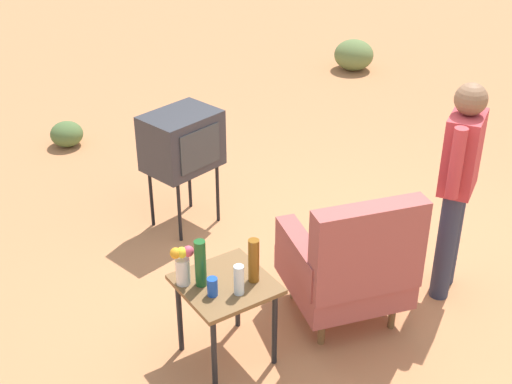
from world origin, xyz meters
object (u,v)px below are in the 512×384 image
object	(u,v)px
armchair	(351,263)
person_standing	(458,179)
side_table	(226,294)
bottle_tall_amber	(254,261)
soda_can_blue	(212,287)
flower_vase	(182,263)
bottle_short_clear	(239,280)
bottle_wine_green	(200,263)
tv_on_stand	(182,142)

from	to	relation	value
armchair	person_standing	bearing A→B (deg)	173.27
side_table	armchair	bearing A→B (deg)	170.15
armchair	bottle_tall_amber	size ratio (longest dim) A/B	3.53
soda_can_blue	bottle_tall_amber	size ratio (longest dim) A/B	0.41
person_standing	flower_vase	bearing A→B (deg)	-11.33
armchair	bottle_short_clear	bearing A→B (deg)	-1.08
bottle_wine_green	flower_vase	world-z (taller)	bottle_wine_green
tv_on_stand	soda_can_blue	distance (m)	1.85
flower_vase	bottle_short_clear	bearing A→B (deg)	130.17
bottle_short_clear	bottle_wine_green	size ratio (longest dim) A/B	0.62
side_table	person_standing	world-z (taller)	person_standing
tv_on_stand	person_standing	xyz separation A→B (m)	(-1.17, 1.90, 0.16)
armchair	bottle_short_clear	distance (m)	0.91
bottle_short_clear	flower_vase	distance (m)	0.37
bottle_short_clear	bottle_wine_green	xyz separation A→B (m)	(0.15, -0.20, 0.06)
tv_on_stand	bottle_short_clear	xyz separation A→B (m)	(0.57, 1.78, -0.08)
side_table	bottle_tall_amber	world-z (taller)	bottle_tall_amber
bottle_tall_amber	bottle_short_clear	bearing A→B (deg)	22.27
bottle_tall_amber	flower_vase	world-z (taller)	bottle_tall_amber
tv_on_stand	soda_can_blue	bearing A→B (deg)	67.39
tv_on_stand	person_standing	distance (m)	2.23
bottle_short_clear	flower_vase	size ratio (longest dim) A/B	0.75
bottle_wine_green	side_table	bearing A→B (deg)	154.91
bottle_wine_green	flower_vase	bearing A→B (deg)	-41.19
tv_on_stand	bottle_short_clear	bearing A→B (deg)	72.34
armchair	bottle_wine_green	xyz separation A→B (m)	(1.04, -0.22, 0.27)
person_standing	soda_can_blue	distance (m)	1.91
bottle_short_clear	bottle_tall_amber	xyz separation A→B (m)	(-0.15, -0.06, 0.05)
bottle_short_clear	flower_vase	xyz separation A→B (m)	(0.23, -0.28, 0.05)
person_standing	bottle_tall_amber	size ratio (longest dim) A/B	5.47
side_table	bottle_wine_green	size ratio (longest dim) A/B	1.89
flower_vase	bottle_tall_amber	bearing A→B (deg)	150.29
tv_on_stand	soda_can_blue	xyz separation A→B (m)	(0.71, 1.71, -0.12)
soda_can_blue	bottle_tall_amber	world-z (taller)	bottle_tall_amber
bottle_wine_green	flower_vase	size ratio (longest dim) A/B	1.21
armchair	bottle_tall_amber	xyz separation A→B (m)	(0.74, -0.08, 0.26)
person_standing	bottle_wine_green	size ratio (longest dim) A/B	5.12
tv_on_stand	armchair	bearing A→B (deg)	100.11
tv_on_stand	flower_vase	size ratio (longest dim) A/B	3.89
bottle_wine_green	person_standing	bearing A→B (deg)	170.36
tv_on_stand	bottle_tall_amber	xyz separation A→B (m)	(0.42, 1.72, -0.03)
side_table	bottle_short_clear	distance (m)	0.23
tv_on_stand	bottle_tall_amber	distance (m)	1.77
person_standing	bottle_wine_green	world-z (taller)	person_standing
flower_vase	armchair	bearing A→B (deg)	165.28
bottle_wine_green	bottle_short_clear	bearing A→B (deg)	126.30
bottle_short_clear	bottle_tall_amber	size ratio (longest dim) A/B	0.67
bottle_tall_amber	armchair	bearing A→B (deg)	174.07
tv_on_stand	bottle_short_clear	distance (m)	1.87
bottle_tall_amber	flower_vase	size ratio (longest dim) A/B	1.13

